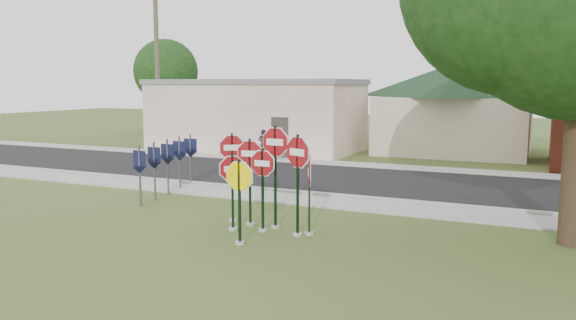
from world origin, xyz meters
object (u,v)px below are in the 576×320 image
at_px(stop_sign_yellow, 239,192).
at_px(pedestrian, 263,144).
at_px(stop_sign_left, 232,183).
at_px(stop_sign_center, 263,180).
at_px(utility_pole_near, 157,66).

relative_size(stop_sign_yellow, pedestrian, 1.43).
xyz_separation_m(stop_sign_left, pedestrian, (-5.68, 12.86, -0.46)).
height_order(stop_sign_center, pedestrian, stop_sign_center).
xyz_separation_m(stop_sign_center, utility_pole_near, (-13.99, 13.79, 3.56)).
height_order(stop_sign_yellow, stop_sign_left, stop_sign_yellow).
distance_m(stop_sign_yellow, pedestrian, 15.43).
relative_size(stop_sign_yellow, stop_sign_left, 1.02).
distance_m(stop_sign_center, pedestrian, 14.21).
distance_m(stop_sign_yellow, stop_sign_left, 1.39).
bearing_deg(utility_pole_near, pedestrian, -8.68).
height_order(stop_sign_center, utility_pole_near, utility_pole_near).
bearing_deg(stop_sign_left, stop_sign_center, 15.69).
bearing_deg(pedestrian, utility_pole_near, -14.30).
height_order(stop_sign_left, utility_pole_near, utility_pole_near).
height_order(stop_sign_center, stop_sign_yellow, stop_sign_center).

